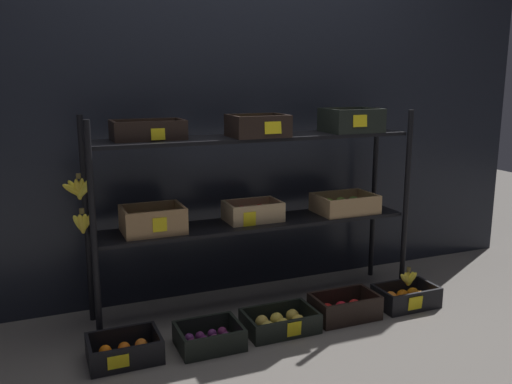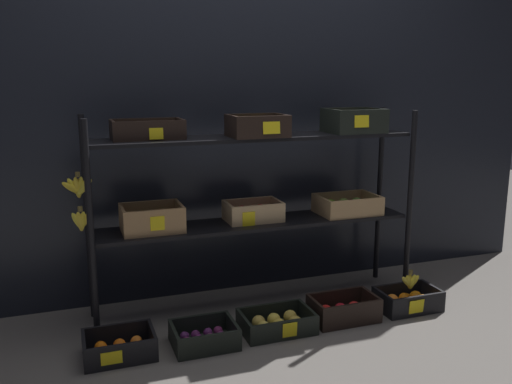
{
  "view_description": "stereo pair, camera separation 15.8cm",
  "coord_description": "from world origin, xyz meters",
  "px_view_note": "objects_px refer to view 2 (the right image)",
  "views": [
    {
      "loc": [
        -1.16,
        -2.78,
        1.32
      ],
      "look_at": [
        0.0,
        0.0,
        0.68
      ],
      "focal_mm": 38.54,
      "sensor_mm": 36.0,
      "label": 1
    },
    {
      "loc": [
        -1.01,
        -2.84,
        1.32
      ],
      "look_at": [
        0.0,
        0.0,
        0.68
      ],
      "focal_mm": 38.54,
      "sensor_mm": 36.0,
      "label": 2
    }
  ],
  "objects_px": {
    "display_rack": "(253,180)",
    "crate_ground_apple_gold": "(277,323)",
    "crate_ground_tangerine": "(119,348)",
    "crate_ground_apple_red": "(343,311)",
    "crate_ground_orange": "(408,301)",
    "crate_ground_plum": "(204,338)",
    "banana_bunch_loose": "(410,281)"
  },
  "relations": [
    {
      "from": "display_rack",
      "to": "crate_ground_apple_gold",
      "type": "height_order",
      "value": "display_rack"
    },
    {
      "from": "display_rack",
      "to": "crate_ground_tangerine",
      "type": "bearing_deg",
      "value": -156.56
    },
    {
      "from": "crate_ground_apple_red",
      "to": "crate_ground_tangerine",
      "type": "bearing_deg",
      "value": -179.94
    },
    {
      "from": "crate_ground_tangerine",
      "to": "display_rack",
      "type": "bearing_deg",
      "value": 23.44
    },
    {
      "from": "crate_ground_orange",
      "to": "crate_ground_apple_gold",
      "type": "bearing_deg",
      "value": -179.5
    },
    {
      "from": "display_rack",
      "to": "crate_ground_plum",
      "type": "xyz_separation_m",
      "value": [
        -0.39,
        -0.37,
        -0.71
      ]
    },
    {
      "from": "crate_ground_apple_red",
      "to": "banana_bunch_loose",
      "type": "relative_size",
      "value": 2.82
    },
    {
      "from": "crate_ground_tangerine",
      "to": "crate_ground_apple_gold",
      "type": "xyz_separation_m",
      "value": [
        0.81,
        -0.0,
        -0.0
      ]
    },
    {
      "from": "crate_ground_plum",
      "to": "crate_ground_apple_gold",
      "type": "height_order",
      "value": "crate_ground_plum"
    },
    {
      "from": "crate_ground_apple_gold",
      "to": "crate_ground_apple_red",
      "type": "distance_m",
      "value": 0.4
    },
    {
      "from": "crate_ground_plum",
      "to": "crate_ground_apple_red",
      "type": "xyz_separation_m",
      "value": [
        0.8,
        0.03,
        0.01
      ]
    },
    {
      "from": "crate_ground_apple_red",
      "to": "crate_ground_orange",
      "type": "distance_m",
      "value": 0.42
    },
    {
      "from": "crate_ground_tangerine",
      "to": "crate_ground_orange",
      "type": "xyz_separation_m",
      "value": [
        1.62,
        0.0,
        0.0
      ]
    },
    {
      "from": "display_rack",
      "to": "banana_bunch_loose",
      "type": "xyz_separation_m",
      "value": [
        0.83,
        -0.35,
        -0.58
      ]
    },
    {
      "from": "crate_ground_tangerine",
      "to": "crate_ground_apple_gold",
      "type": "relative_size",
      "value": 0.89
    },
    {
      "from": "crate_ground_apple_red",
      "to": "banana_bunch_loose",
      "type": "xyz_separation_m",
      "value": [
        0.42,
        -0.0,
        0.12
      ]
    },
    {
      "from": "crate_ground_apple_gold",
      "to": "display_rack",
      "type": "bearing_deg",
      "value": 91.94
    },
    {
      "from": "crate_ground_apple_red",
      "to": "banana_bunch_loose",
      "type": "distance_m",
      "value": 0.44
    },
    {
      "from": "crate_ground_apple_gold",
      "to": "banana_bunch_loose",
      "type": "bearing_deg",
      "value": 0.01
    },
    {
      "from": "crate_ground_apple_gold",
      "to": "crate_ground_orange",
      "type": "relative_size",
      "value": 1.08
    },
    {
      "from": "crate_ground_plum",
      "to": "crate_ground_apple_gold",
      "type": "relative_size",
      "value": 0.84
    },
    {
      "from": "crate_ground_apple_red",
      "to": "display_rack",
      "type": "bearing_deg",
      "value": 139.75
    },
    {
      "from": "display_rack",
      "to": "crate_ground_plum",
      "type": "bearing_deg",
      "value": -136.02
    },
    {
      "from": "crate_ground_plum",
      "to": "crate_ground_tangerine",
      "type": "bearing_deg",
      "value": 176.11
    },
    {
      "from": "banana_bunch_loose",
      "to": "crate_ground_orange",
      "type": "bearing_deg",
      "value": 130.72
    },
    {
      "from": "crate_ground_apple_gold",
      "to": "crate_ground_orange",
      "type": "xyz_separation_m",
      "value": [
        0.81,
        0.01,
        0.0
      ]
    },
    {
      "from": "display_rack",
      "to": "crate_ground_orange",
      "type": "xyz_separation_m",
      "value": [
        0.83,
        -0.34,
        -0.7
      ]
    },
    {
      "from": "crate_ground_apple_red",
      "to": "crate_ground_orange",
      "type": "height_order",
      "value": "crate_ground_apple_red"
    },
    {
      "from": "display_rack",
      "to": "crate_ground_plum",
      "type": "distance_m",
      "value": 0.89
    },
    {
      "from": "crate_ground_apple_gold",
      "to": "crate_ground_apple_red",
      "type": "bearing_deg",
      "value": 0.59
    },
    {
      "from": "crate_ground_tangerine",
      "to": "crate_ground_orange",
      "type": "height_order",
      "value": "crate_ground_orange"
    },
    {
      "from": "crate_ground_tangerine",
      "to": "crate_ground_orange",
      "type": "bearing_deg",
      "value": 0.15
    }
  ]
}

